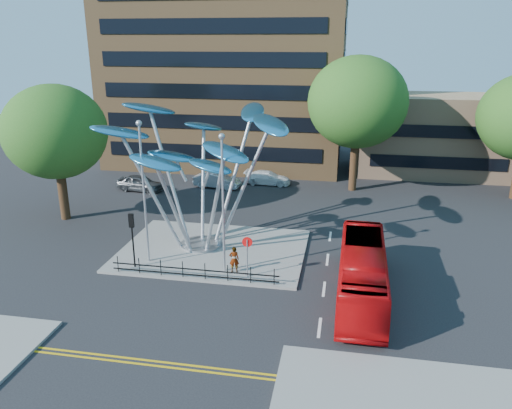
% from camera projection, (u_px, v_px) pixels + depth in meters
% --- Properties ---
extents(ground, '(120.00, 120.00, 0.00)m').
position_uv_depth(ground, '(203.00, 296.00, 27.26)').
color(ground, black).
rests_on(ground, ground).
extents(traffic_island, '(12.00, 9.00, 0.15)m').
position_uv_depth(traffic_island, '(214.00, 250.00, 33.01)').
color(traffic_island, slate).
rests_on(traffic_island, ground).
extents(pavement_right, '(12.00, 6.00, 0.15)m').
position_uv_depth(pavement_right, '(431.00, 409.00, 18.81)').
color(pavement_right, slate).
rests_on(pavement_right, ground).
extents(double_yellow_near, '(40.00, 0.12, 0.01)m').
position_uv_depth(double_yellow_near, '(164.00, 362.00, 21.67)').
color(double_yellow_near, gold).
rests_on(double_yellow_near, ground).
extents(double_yellow_far, '(40.00, 0.12, 0.01)m').
position_uv_depth(double_yellow_far, '(161.00, 366.00, 21.39)').
color(double_yellow_far, gold).
rests_on(double_yellow_far, ground).
extents(brick_tower, '(25.00, 15.00, 30.00)m').
position_uv_depth(brick_tower, '(228.00, 23.00, 53.41)').
color(brick_tower, brown).
rests_on(brick_tower, ground).
extents(low_building_near, '(15.00, 8.00, 8.00)m').
position_uv_depth(low_building_near, '(434.00, 135.00, 51.22)').
color(low_building_near, tan).
rests_on(low_building_near, ground).
extents(tree_right, '(8.80, 8.80, 12.11)m').
position_uv_depth(tree_right, '(358.00, 102.00, 43.86)').
color(tree_right, black).
rests_on(tree_right, ground).
extents(tree_left, '(7.60, 7.60, 10.32)m').
position_uv_depth(tree_left, '(55.00, 132.00, 36.86)').
color(tree_left, black).
rests_on(tree_left, ground).
extents(leaf_sculpture, '(12.72, 9.54, 9.51)m').
position_uv_depth(leaf_sculpture, '(197.00, 146.00, 31.68)').
color(leaf_sculpture, '#9EA0A5').
rests_on(leaf_sculpture, traffic_island).
extents(street_lamp_left, '(0.36, 0.36, 8.80)m').
position_uv_depth(street_lamp_left, '(143.00, 181.00, 29.61)').
color(street_lamp_left, '#9EA0A5').
rests_on(street_lamp_left, traffic_island).
extents(street_lamp_right, '(0.36, 0.36, 8.30)m').
position_uv_depth(street_lamp_right, '(223.00, 192.00, 28.37)').
color(street_lamp_right, '#9EA0A5').
rests_on(street_lamp_right, traffic_island).
extents(traffic_light_island, '(0.28, 0.18, 3.42)m').
position_uv_depth(traffic_light_island, '(132.00, 229.00, 29.63)').
color(traffic_light_island, black).
rests_on(traffic_light_island, traffic_island).
extents(no_entry_sign_island, '(0.60, 0.10, 2.45)m').
position_uv_depth(no_entry_sign_island, '(247.00, 250.00, 28.69)').
color(no_entry_sign_island, '#9EA0A5').
rests_on(no_entry_sign_island, traffic_island).
extents(pedestrian_railing_front, '(10.00, 0.06, 1.00)m').
position_uv_depth(pedestrian_railing_front, '(194.00, 272.00, 28.85)').
color(pedestrian_railing_front, black).
rests_on(pedestrian_railing_front, traffic_island).
extents(red_bus, '(2.54, 10.26, 2.85)m').
position_uv_depth(red_bus, '(362.00, 273.00, 26.79)').
color(red_bus, '#B7080B').
rests_on(red_bus, ground).
extents(pedestrian, '(0.65, 0.49, 1.60)m').
position_uv_depth(pedestrian, '(234.00, 259.00, 29.53)').
color(pedestrian, gray).
rests_on(pedestrian, traffic_island).
extents(parked_car_left, '(4.54, 2.33, 1.48)m').
position_uv_depth(parked_car_left, '(140.00, 183.00, 45.87)').
color(parked_car_left, '#414449').
rests_on(parked_car_left, ground).
extents(parked_car_mid, '(4.58, 2.08, 1.46)m').
position_uv_depth(parked_car_mid, '(217.00, 180.00, 46.87)').
color(parked_car_mid, '#B1B3B9').
rests_on(parked_car_mid, ground).
extents(parked_car_right, '(4.53, 2.09, 1.28)m').
position_uv_depth(parked_car_right, '(268.00, 178.00, 47.98)').
color(parked_car_right, silver).
rests_on(parked_car_right, ground).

